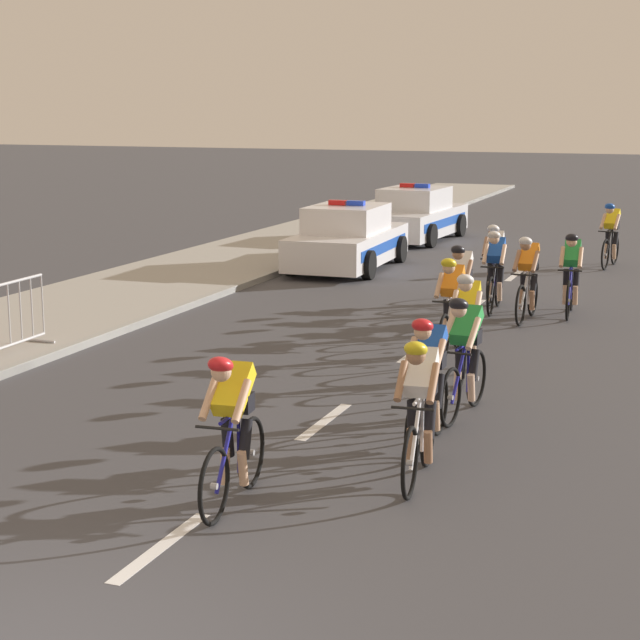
{
  "coord_description": "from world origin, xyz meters",
  "views": [
    {
      "loc": [
        4.4,
        -5.24,
        3.77
      ],
      "look_at": [
        -0.32,
        7.11,
        1.1
      ],
      "focal_mm": 60.26,
      "sensor_mm": 36.0,
      "label": 1
    }
  ],
  "objects": [
    {
      "name": "cyclist_fifth",
      "position": [
        1.13,
        9.01,
        0.79
      ],
      "size": [
        0.44,
        1.72,
        1.56
      ],
      "color": "black",
      "rests_on": "ground"
    },
    {
      "name": "cyclist_ninth",
      "position": [
        0.45,
        14.09,
        0.79
      ],
      "size": [
        0.43,
        1.72,
        1.56
      ],
      "color": "black",
      "rests_on": "ground"
    },
    {
      "name": "cyclist_seventh",
      "position": [
        0.33,
        11.92,
        0.79
      ],
      "size": [
        0.42,
        1.72,
        1.56
      ],
      "color": "black",
      "rests_on": "ground"
    },
    {
      "name": "cyclist_eighth",
      "position": [
        1.81,
        14.19,
        0.79
      ],
      "size": [
        0.44,
        1.72,
        1.56
      ],
      "color": "black",
      "rests_on": "ground"
    },
    {
      "name": "cyclist_sixth",
      "position": [
        0.55,
        10.42,
        0.79
      ],
      "size": [
        0.42,
        1.72,
        1.56
      ],
      "color": "black",
      "rests_on": "ground"
    },
    {
      "name": "sidewalk_slab",
      "position": [
        -6.73,
        14.0,
        0.06
      ],
      "size": [
        3.69,
        60.0,
        0.12
      ],
      "primitive_type": "cube",
      "color": "#A3A099",
      "rests_on": "ground"
    },
    {
      "name": "cyclist_tenth",
      "position": [
        1.16,
        13.42,
        0.79
      ],
      "size": [
        0.42,
        1.72,
        1.56
      ],
      "color": "black",
      "rests_on": "ground"
    },
    {
      "name": "lane_markings_centre",
      "position": [
        0.0,
        8.42,
        0.0
      ],
      "size": [
        0.14,
        21.6,
        0.01
      ],
      "color": "white",
      "rests_on": "ground"
    },
    {
      "name": "cyclist_second",
      "position": [
        1.64,
        4.78,
        0.79
      ],
      "size": [
        0.45,
        1.72,
        1.56
      ],
      "color": "black",
      "rests_on": "ground"
    },
    {
      "name": "cyclist_lead",
      "position": [
        0.16,
        3.53,
        0.79
      ],
      "size": [
        0.44,
        1.72,
        1.56
      ],
      "color": "black",
      "rests_on": "ground"
    },
    {
      "name": "police_car_second",
      "position": [
        -3.84,
        23.78,
        0.68
      ],
      "size": [
        2.17,
        4.48,
        1.59
      ],
      "color": "silver",
      "rests_on": "ground"
    },
    {
      "name": "cyclist_third",
      "position": [
        1.42,
        5.88,
        0.79
      ],
      "size": [
        0.42,
        1.72,
        1.56
      ],
      "color": "black",
      "rests_on": "ground"
    },
    {
      "name": "cyclist_fourth",
      "position": [
        1.51,
        7.22,
        0.79
      ],
      "size": [
        0.44,
        1.72,
        1.56
      ],
      "color": "black",
      "rests_on": "ground"
    },
    {
      "name": "cyclist_twelfth",
      "position": [
        1.84,
        20.46,
        0.79
      ],
      "size": [
        0.45,
        1.72,
        1.56
      ],
      "color": "black",
      "rests_on": "ground"
    },
    {
      "name": "police_car_nearest",
      "position": [
        -3.84,
        18.09,
        0.68
      ],
      "size": [
        2.12,
        4.46,
        1.59
      ],
      "color": "white",
      "rests_on": "ground"
    },
    {
      "name": "cyclist_eleventh",
      "position": [
        0.23,
        15.09,
        0.79
      ],
      "size": [
        0.43,
        1.72,
        1.56
      ],
      "color": "black",
      "rests_on": "ground"
    },
    {
      "name": "kerb_edge",
      "position": [
        -4.97,
        14.0,
        0.07
      ],
      "size": [
        0.16,
        60.0,
        0.13
      ],
      "primitive_type": "cube",
      "color": "#9E9E99",
      "rests_on": "ground"
    }
  ]
}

